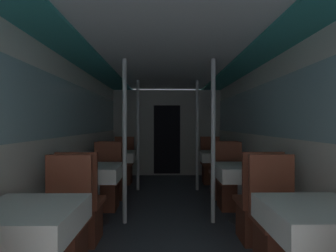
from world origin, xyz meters
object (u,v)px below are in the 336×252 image
at_px(chair_left_far_2, 123,169).
at_px(support_pole_right_2, 197,135).
at_px(dining_table_left_0, 28,225).
at_px(chair_left_near_2, 113,181).
at_px(chair_right_near_1, 257,214).
at_px(chair_right_near_2, 223,181).
at_px(dining_table_left_1, 96,175).
at_px(chair_left_near_1, 82,215).
at_px(support_pole_left_2, 138,135).
at_px(support_pole_right_1, 213,141).
at_px(dining_table_right_1, 242,174).
at_px(chair_right_far_0, 279,235).
at_px(support_pole_left_1, 125,141).
at_px(dining_table_right_2, 216,158).
at_px(chair_right_far_1, 231,188).
at_px(dining_table_left_2, 118,158).
at_px(dining_table_right_0, 316,224).
at_px(chair_left_far_0, 62,237).
at_px(chair_right_far_2, 211,169).
at_px(chair_left_far_1, 106,189).

xyz_separation_m(chair_left_far_2, support_pole_right_2, (1.48, -0.55, 0.74)).
relative_size(dining_table_left_0, chair_left_near_2, 0.75).
height_order(chair_right_near_1, chair_right_near_2, same).
bearing_deg(chair_left_near_2, dining_table_left_1, -90.00).
height_order(dining_table_left_0, chair_left_near_1, chair_left_near_1).
relative_size(support_pole_left_2, support_pole_right_1, 1.00).
bearing_deg(dining_table_right_1, chair_right_near_2, 90.00).
bearing_deg(chair_right_far_0, dining_table_left_0, 16.67).
xyz_separation_m(chair_left_near_2, chair_right_far_0, (1.85, -2.15, 0.00)).
bearing_deg(dining_table_left_0, chair_right_far_0, 16.67).
relative_size(support_pole_left_1, chair_right_far_0, 2.13).
distance_m(support_pole_right_1, support_pole_right_2, 1.63).
distance_m(support_pole_left_1, dining_table_right_2, 2.25).
bearing_deg(chair_right_far_1, chair_left_near_2, -15.74).
xyz_separation_m(chair_left_near_2, support_pole_right_1, (1.48, -1.08, 0.74)).
distance_m(support_pole_right_1, dining_table_right_2, 1.72).
height_order(dining_table_left_2, dining_table_right_0, same).
bearing_deg(support_pole_right_2, support_pole_left_1, -124.44).
bearing_deg(chair_right_far_0, chair_right_far_1, -90.00).
height_order(support_pole_left_1, dining_table_right_1, support_pole_left_1).
bearing_deg(support_pole_right_1, dining_table_left_2, 132.32).
height_order(dining_table_left_2, chair_right_far_1, chair_right_far_1).
bearing_deg(chair_right_near_1, support_pole_left_2, 124.20).
bearing_deg(chair_left_far_0, dining_table_left_1, -90.00).
xyz_separation_m(dining_table_right_1, dining_table_right_2, (0.00, 1.63, 0.00)).
distance_m(chair_left_far_2, dining_table_right_1, 2.88).
distance_m(dining_table_left_1, chair_left_near_2, 1.12).
relative_size(dining_table_left_2, support_pole_right_2, 0.35).
height_order(chair_right_far_0, chair_right_far_2, same).
distance_m(chair_left_far_0, chair_left_near_1, 0.52).
relative_size(dining_table_left_0, chair_right_near_2, 0.75).
bearing_deg(chair_left_near_2, dining_table_left_0, -90.00).
bearing_deg(chair_left_near_2, chair_left_far_0, -90.00).
relative_size(chair_left_far_1, chair_right_near_1, 1.00).
bearing_deg(dining_table_right_2, chair_left_near_2, -163.33).
relative_size(chair_left_far_1, chair_left_far_2, 1.00).
xyz_separation_m(dining_table_left_1, chair_left_near_2, (-0.00, 1.08, -0.31)).
bearing_deg(dining_table_left_2, dining_table_right_0, -60.42).
bearing_deg(dining_table_right_2, chair_left_far_0, -124.37).
relative_size(chair_left_far_2, chair_right_far_0, 1.00).
distance_m(dining_table_right_0, chair_right_far_2, 3.83).
distance_m(chair_left_far_0, dining_table_right_0, 1.96).
distance_m(dining_table_left_0, dining_table_left_1, 1.63).
bearing_deg(chair_right_far_1, chair_right_far_0, 90.00).
distance_m(dining_table_left_1, support_pole_left_2, 1.72).
xyz_separation_m(dining_table_right_0, dining_table_right_1, (0.00, 1.63, 0.00)).
bearing_deg(support_pole_right_2, dining_table_right_0, -83.59).
xyz_separation_m(chair_left_near_2, dining_table_right_0, (1.85, -2.71, 0.31)).
relative_size(chair_left_near_2, support_pole_left_2, 0.47).
distance_m(chair_left_near_2, chair_right_far_1, 1.92).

